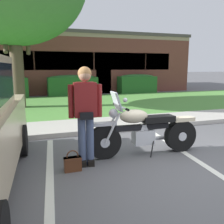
{
  "coord_description": "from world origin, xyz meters",
  "views": [
    {
      "loc": [
        -2.46,
        -3.41,
        1.7
      ],
      "look_at": [
        -0.92,
        1.01,
        0.85
      ],
      "focal_mm": 40.06,
      "sensor_mm": 36.0,
      "label": 1
    }
  ],
  "objects_px": {
    "rider_person": "(85,109)",
    "handbag": "(73,163)",
    "motorcycle": "(148,130)",
    "brick_building": "(32,63)",
    "hedge_center_left": "(73,85)",
    "hedge_center_right": "(137,83)"
  },
  "relations": [
    {
      "from": "motorcycle",
      "to": "rider_person",
      "type": "height_order",
      "value": "rider_person"
    },
    {
      "from": "motorcycle",
      "to": "brick_building",
      "type": "distance_m",
      "value": 15.98
    },
    {
      "from": "hedge_center_left",
      "to": "brick_building",
      "type": "height_order",
      "value": "brick_building"
    },
    {
      "from": "rider_person",
      "to": "handbag",
      "type": "distance_m",
      "value": 0.92
    },
    {
      "from": "rider_person",
      "to": "hedge_center_left",
      "type": "xyz_separation_m",
      "value": [
        1.72,
        10.56,
        -0.34
      ]
    },
    {
      "from": "rider_person",
      "to": "brick_building",
      "type": "distance_m",
      "value": 15.99
    },
    {
      "from": "brick_building",
      "to": "rider_person",
      "type": "bearing_deg",
      "value": -88.73
    },
    {
      "from": "handbag",
      "to": "hedge_center_left",
      "type": "height_order",
      "value": "hedge_center_left"
    },
    {
      "from": "handbag",
      "to": "hedge_center_right",
      "type": "xyz_separation_m",
      "value": [
        6.15,
        10.77,
        0.51
      ]
    },
    {
      "from": "hedge_center_left",
      "to": "handbag",
      "type": "bearing_deg",
      "value": -100.51
    },
    {
      "from": "handbag",
      "to": "hedge_center_left",
      "type": "distance_m",
      "value": 10.96
    },
    {
      "from": "hedge_center_left",
      "to": "brick_building",
      "type": "bearing_deg",
      "value": 111.02
    },
    {
      "from": "motorcycle",
      "to": "rider_person",
      "type": "relative_size",
      "value": 1.32
    },
    {
      "from": "motorcycle",
      "to": "rider_person",
      "type": "xyz_separation_m",
      "value": [
        -1.26,
        -0.13,
        0.5
      ]
    },
    {
      "from": "motorcycle",
      "to": "brick_building",
      "type": "height_order",
      "value": "brick_building"
    },
    {
      "from": "motorcycle",
      "to": "brick_building",
      "type": "bearing_deg",
      "value": 95.83
    },
    {
      "from": "motorcycle",
      "to": "hedge_center_right",
      "type": "height_order",
      "value": "motorcycle"
    },
    {
      "from": "hedge_center_right",
      "to": "brick_building",
      "type": "relative_size",
      "value": 0.11
    },
    {
      "from": "motorcycle",
      "to": "rider_person",
      "type": "distance_m",
      "value": 1.37
    },
    {
      "from": "rider_person",
      "to": "handbag",
      "type": "height_order",
      "value": "rider_person"
    },
    {
      "from": "brick_building",
      "to": "hedge_center_right",
      "type": "bearing_deg",
      "value": -40.92
    },
    {
      "from": "motorcycle",
      "to": "brick_building",
      "type": "xyz_separation_m",
      "value": [
        -1.62,
        15.83,
        1.49
      ]
    }
  ]
}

